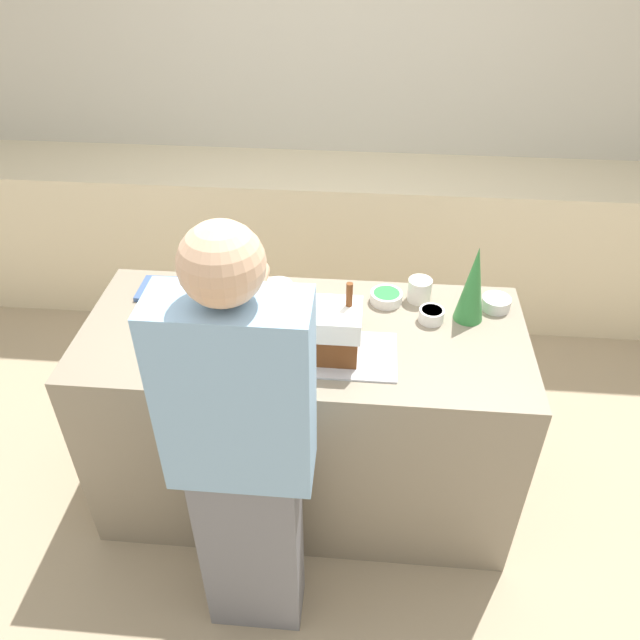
% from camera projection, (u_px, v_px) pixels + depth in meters
% --- Properties ---
extents(ground_plane, '(12.00, 12.00, 0.00)m').
position_uv_depth(ground_plane, '(306.00, 484.00, 3.02)').
color(ground_plane, tan).
extents(wall_back, '(8.00, 0.05, 2.60)m').
position_uv_depth(wall_back, '(337.00, 91.00, 3.77)').
color(wall_back, beige).
rests_on(wall_back, ground_plane).
extents(back_cabinet_block, '(6.00, 0.60, 0.93)m').
position_uv_depth(back_cabinet_block, '(331.00, 238.00, 4.01)').
color(back_cabinet_block, beige).
rests_on(back_cabinet_block, ground_plane).
extents(kitchen_island, '(1.77, 0.77, 0.94)m').
position_uv_depth(kitchen_island, '(305.00, 416.00, 2.74)').
color(kitchen_island, gray).
rests_on(kitchen_island, ground_plane).
extents(baking_tray, '(0.47, 0.28, 0.01)m').
position_uv_depth(baking_tray, '(335.00, 354.00, 2.34)').
color(baking_tray, silver).
rests_on(baking_tray, kitchen_island).
extents(gingerbread_house, '(0.19, 0.19, 0.30)m').
position_uv_depth(gingerbread_house, '(335.00, 330.00, 2.27)').
color(gingerbread_house, brown).
rests_on(gingerbread_house, baking_tray).
extents(decorative_tree, '(0.12, 0.12, 0.33)m').
position_uv_depth(decorative_tree, '(473.00, 284.00, 2.43)').
color(decorative_tree, '#33843D').
rests_on(decorative_tree, kitchen_island).
extents(candy_bowl_far_right, '(0.12, 0.12, 0.05)m').
position_uv_depth(candy_bowl_far_right, '(496.00, 303.00, 2.56)').
color(candy_bowl_far_right, silver).
rests_on(candy_bowl_far_right, kitchen_island).
extents(candy_bowl_beside_tree, '(0.12, 0.12, 0.05)m').
position_uv_depth(candy_bowl_beside_tree, '(278.00, 288.00, 2.64)').
color(candy_bowl_beside_tree, silver).
rests_on(candy_bowl_beside_tree, kitchen_island).
extents(candy_bowl_behind_tray, '(0.10, 0.10, 0.05)m').
position_uv_depth(candy_bowl_behind_tray, '(431.00, 315.00, 2.49)').
color(candy_bowl_behind_tray, white).
rests_on(candy_bowl_behind_tray, kitchen_island).
extents(candy_bowl_near_tray_left, '(0.13, 0.13, 0.05)m').
position_uv_depth(candy_bowl_near_tray_left, '(245.00, 319.00, 2.47)').
color(candy_bowl_near_tray_left, white).
rests_on(candy_bowl_near_tray_left, kitchen_island).
extents(candy_bowl_center_rear, '(0.10, 0.10, 0.04)m').
position_uv_depth(candy_bowl_center_rear, '(188.00, 320.00, 2.48)').
color(candy_bowl_center_rear, white).
rests_on(candy_bowl_center_rear, kitchen_island).
extents(candy_bowl_far_left, '(0.12, 0.12, 0.04)m').
position_uv_depth(candy_bowl_far_left, '(215.00, 284.00, 2.68)').
color(candy_bowl_far_left, white).
rests_on(candy_bowl_far_left, kitchen_island).
extents(candy_bowl_front_corner, '(0.13, 0.13, 0.05)m').
position_uv_depth(candy_bowl_front_corner, '(386.00, 297.00, 2.60)').
color(candy_bowl_front_corner, white).
rests_on(candy_bowl_front_corner, kitchen_island).
extents(cookbook, '(0.24, 0.18, 0.02)m').
position_uv_depth(cookbook, '(167.00, 290.00, 2.67)').
color(cookbook, '#3F598C').
rests_on(cookbook, kitchen_island).
extents(mug, '(0.10, 0.10, 0.10)m').
position_uv_depth(mug, '(420.00, 290.00, 2.60)').
color(mug, white).
rests_on(mug, kitchen_island).
extents(person, '(0.46, 0.57, 1.74)m').
position_uv_depth(person, '(243.00, 456.00, 2.01)').
color(person, slate).
rests_on(person, ground_plane).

